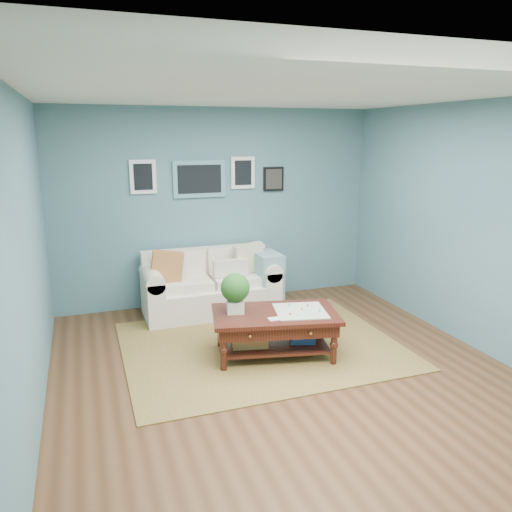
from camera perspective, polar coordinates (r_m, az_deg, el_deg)
name	(u,v)px	position (r m, az deg, el deg)	size (l,w,h in m)	color
room_shell	(285,241)	(4.73, 3.38, 1.78)	(5.00, 5.02, 2.70)	brown
area_rug	(260,345)	(5.76, 0.52, -10.14)	(3.03, 2.42, 0.01)	brown
loveseat	(216,284)	(6.73, -4.65, -3.26)	(1.81, 0.82, 0.93)	white
coffee_table	(268,320)	(5.37, 1.41, -7.31)	(1.45, 1.03, 0.92)	black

